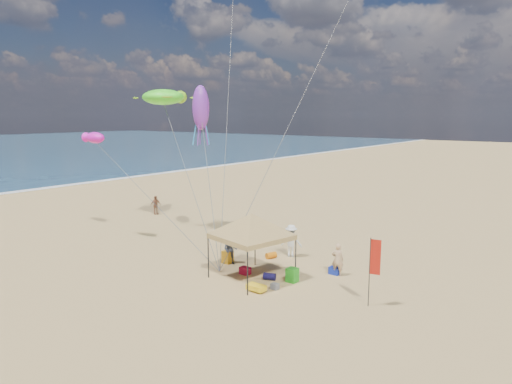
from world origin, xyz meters
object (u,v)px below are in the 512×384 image
Objects in this scene: cooler_blue at (334,271)px; person_near_b at (230,249)px; chair_yellow at (228,257)px; person_near_c at (291,241)px; cooler_red at (245,271)px; chair_green at (292,275)px; beach_cart at (256,287)px; canopy_tent at (252,216)px; feather_flag at (374,261)px; person_far_a at (156,205)px; person_near_a at (338,259)px.

cooler_blue is 0.33× the size of person_near_b.
chair_yellow is at bearing -160.97° from cooler_blue.
person_near_b is 3.71m from person_near_c.
chair_green reaches higher than cooler_red.
chair_green reaches higher than beach_cart.
chair_yellow is (-1.95, 0.87, 0.16)m from cooler_red.
canopy_tent is 6.84× the size of beach_cart.
cooler_red is at bearing -24.03° from chair_yellow.
chair_green is 0.78× the size of beach_cart.
feather_flag reaches higher than chair_yellow.
person_far_a reaches higher than beach_cart.
person_near_b is (-4.26, 0.27, 0.48)m from chair_green.
person_near_a is at bearing -90.37° from person_far_a.
chair_yellow reaches higher than cooler_red.
chair_green is 0.41× the size of person_near_a.
beach_cart is 0.57× the size of person_far_a.
person_far_a is (-15.37, 3.00, -0.17)m from person_near_c.
person_near_c is (-2.31, 3.42, 0.60)m from chair_green.
person_near_b is at bearing 175.00° from feather_flag.
canopy_tent is 4.07m from chair_yellow.
beach_cart is 5.83m from person_near_c.
person_far_a is (-17.05, 8.53, 0.58)m from beach_cart.
canopy_tent is 17.58m from person_far_a.
canopy_tent reaches higher than cooler_red.
cooler_blue is at bearing 143.85° from person_near_c.
person_near_b reaches higher than chair_yellow.
canopy_tent is at bearing -24.80° from cooler_red.
chair_yellow is 6.15m from person_near_a.
person_near_c is 15.66m from person_far_a.
person_near_c is (2.19, 3.11, 0.60)m from chair_yellow.
cooler_blue is at bearing -10.15° from person_near_b.
canopy_tent is 3.54m from chair_green.
person_near_a is at bearing -20.70° from cooler_blue.
cooler_blue is at bearing 19.03° from chair_yellow.
person_near_a is 1.09× the size of person_far_a.
cooler_red is 1.00× the size of cooler_blue.
chair_green is 1.00× the size of chair_yellow.
cooler_blue is 0.69m from person_near_a.
feather_flag is 8.78m from person_near_b.
cooler_red is 2.47m from beach_cart.
chair_yellow is 0.78× the size of beach_cart.
canopy_tent is at bearing -55.94° from person_near_b.
canopy_tent is 11.40× the size of cooler_blue.
feather_flag is 9.10m from chair_yellow.
chair_green is (-1.14, -2.26, 0.16)m from cooler_blue.
chair_green is 4.17m from person_near_c.
feather_flag reaches higher than person_near_a.
cooler_red is at bearing 140.91° from beach_cart.
person_near_c is 1.22× the size of person_far_a.
person_near_c is at bearing -36.88° from person_near_a.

